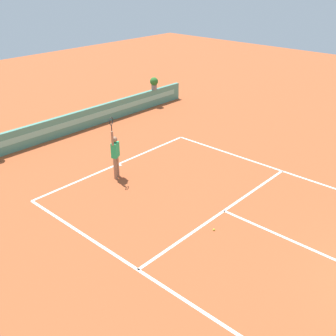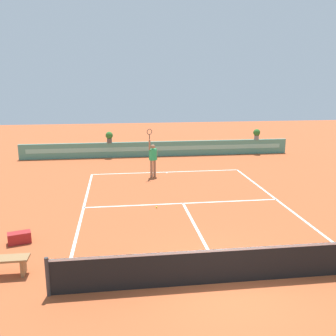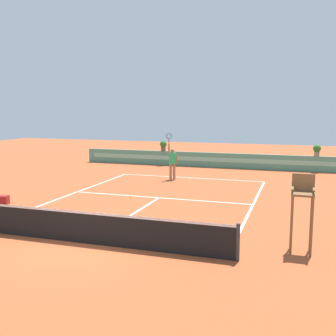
{
  "view_description": "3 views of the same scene",
  "coord_description": "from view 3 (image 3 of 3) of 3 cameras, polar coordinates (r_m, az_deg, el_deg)",
  "views": [
    {
      "loc": [
        -10.08,
        -0.16,
        7.54
      ],
      "look_at": [
        -0.33,
        8.71,
        1.0
      ],
      "focal_mm": 43.47,
      "sensor_mm": 36.0,
      "label": 1
    },
    {
      "loc": [
        -2.64,
        -8.52,
        5.14
      ],
      "look_at": [
        -0.33,
        8.71,
        1.0
      ],
      "focal_mm": 40.43,
      "sensor_mm": 36.0,
      "label": 2
    },
    {
      "loc": [
        5.77,
        -9.89,
        3.87
      ],
      "look_at": [
        -0.33,
        8.71,
        1.0
      ],
      "focal_mm": 42.65,
      "sensor_mm": 36.0,
      "label": 3
    }
  ],
  "objects": [
    {
      "name": "potted_plant_left",
      "position": [
        27.88,
        -0.68,
        3.29
      ],
      "size": [
        0.48,
        0.48,
        0.72
      ],
      "color": "#514C47",
      "rests_on": "back_wall_barrier"
    },
    {
      "name": "umpire_chair",
      "position": [
        11.44,
        18.65,
        -4.87
      ],
      "size": [
        0.6,
        0.6,
        2.14
      ],
      "color": "brown",
      "rests_on": "ground"
    },
    {
      "name": "potted_plant_far_right",
      "position": [
        26.42,
        20.52,
        2.48
      ],
      "size": [
        0.48,
        0.48,
        0.72
      ],
      "color": "gray",
      "rests_on": "back_wall_barrier"
    },
    {
      "name": "ground_plane",
      "position": [
        17.34,
        -1.75,
        -4.56
      ],
      "size": [
        60.0,
        60.0,
        0.0
      ],
      "primitive_type": "plane",
      "color": "#A84C28"
    },
    {
      "name": "court_lines",
      "position": [
        18.0,
        -0.97,
        -4.06
      ],
      "size": [
        8.32,
        11.94,
        0.01
      ],
      "color": "white",
      "rests_on": "ground"
    },
    {
      "name": "tennis_player",
      "position": [
        22.1,
        0.63,
        1.01
      ],
      "size": [
        0.57,
        0.36,
        2.58
      ],
      "color": "#9E7051",
      "rests_on": "ground"
    },
    {
      "name": "gear_bag",
      "position": [
        17.91,
        -22.93,
        -4.22
      ],
      "size": [
        0.77,
        0.55,
        0.36
      ],
      "primitive_type": "cube",
      "rotation": [
        0.0,
        0.0,
        0.29
      ],
      "color": "maroon",
      "rests_on": "ground"
    },
    {
      "name": "tennis_ball_near_baseline",
      "position": [
        17.73,
        -5.37,
        -4.19
      ],
      "size": [
        0.07,
        0.07,
        0.07
      ],
      "primitive_type": "sphere",
      "color": "#CCE033",
      "rests_on": "ground"
    },
    {
      "name": "back_wall_barrier",
      "position": [
        27.11,
        5.73,
        1.16
      ],
      "size": [
        18.0,
        0.21,
        1.0
      ],
      "color": "#4C8E7A",
      "rests_on": "ground"
    },
    {
      "name": "net",
      "position": [
        11.93,
        -11.72,
        -8.19
      ],
      "size": [
        8.92,
        0.1,
        1.0
      ],
      "color": "#333333",
      "rests_on": "ground"
    }
  ]
}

